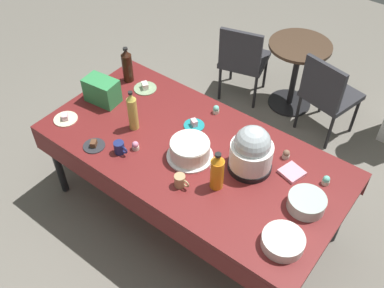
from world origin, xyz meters
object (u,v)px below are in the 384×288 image
object	(u,v)px
dessert_plate_teal	(194,124)
dessert_plate_charcoal	(94,145)
potluck_table	(192,155)
coffee_mug_navy	(120,148)
cupcake_vanilla	(216,109)
glass_salad_bowl	(307,203)
soda_bottle_orange_juice	(217,171)
maroon_chair_left	(243,58)
round_cafe_table	(297,64)
cupcake_cocoa	(135,146)
coffee_mug_tan	(180,181)
ceramic_snack_bowl	(283,241)
cupcake_berry	(286,154)
cupcake_rose	(326,180)
slow_cooker	(251,151)
maroon_chair_right	(328,93)
soda_bottle_cola	(127,66)
soda_bottle_ginger_ale	(133,111)
soda_carton	(102,90)
dessert_plate_sage	(145,87)
dessert_plate_cream	(65,118)

from	to	relation	value
dessert_plate_teal	dessert_plate_charcoal	bearing A→B (deg)	-125.59
potluck_table	coffee_mug_navy	size ratio (longest dim) A/B	19.12
dessert_plate_teal	cupcake_vanilla	distance (m)	0.23
glass_salad_bowl	dessert_plate_teal	size ratio (longest dim) A/B	1.53
soda_bottle_orange_juice	maroon_chair_left	xyz separation A→B (m)	(-0.86, 1.69, -0.40)
dessert_plate_charcoal	round_cafe_table	xyz separation A→B (m)	(0.52, 2.15, -0.26)
cupcake_cocoa	glass_salad_bowl	bearing A→B (deg)	12.82
soda_bottle_orange_juice	coffee_mug_tan	xyz separation A→B (m)	(-0.19, -0.14, -0.09)
ceramic_snack_bowl	coffee_mug_tan	bearing A→B (deg)	-179.27
dessert_plate_teal	soda_bottle_orange_juice	world-z (taller)	soda_bottle_orange_juice
cupcake_berry	cupcake_rose	bearing A→B (deg)	-8.83
dessert_plate_teal	cupcake_berry	bearing A→B (deg)	10.38
cupcake_rose	cupcake_cocoa	bearing A→B (deg)	-156.53
slow_cooker	maroon_chair_right	xyz separation A→B (m)	(-0.03, 1.42, -0.42)
coffee_mug_tan	cupcake_rose	bearing A→B (deg)	38.49
slow_cooker	maroon_chair_left	xyz separation A→B (m)	(-0.95, 1.42, -0.42)
cupcake_rose	soda_bottle_orange_juice	bearing A→B (deg)	-141.02
glass_salad_bowl	ceramic_snack_bowl	size ratio (longest dim) A/B	0.95
dessert_plate_teal	cupcake_rose	xyz separation A→B (m)	(1.02, 0.08, 0.02)
potluck_table	cupcake_cocoa	world-z (taller)	cupcake_cocoa
cupcake_cocoa	soda_bottle_cola	xyz separation A→B (m)	(-0.60, 0.56, 0.11)
dessert_plate_charcoal	cupcake_cocoa	distance (m)	0.30
cupcake_cocoa	maroon_chair_right	bearing A→B (deg)	68.37
slow_cooker	soda_bottle_ginger_ale	bearing A→B (deg)	-168.65
soda_carton	maroon_chair_right	bearing A→B (deg)	43.83
potluck_table	dessert_plate_teal	xyz separation A→B (m)	(-0.14, 0.20, 0.08)
soda_bottle_orange_juice	maroon_chair_left	world-z (taller)	soda_bottle_orange_juice
coffee_mug_navy	soda_carton	distance (m)	0.61
cupcake_vanilla	cupcake_rose	world-z (taller)	same
potluck_table	dessert_plate_sage	xyz separation A→B (m)	(-0.73, 0.32, 0.08)
maroon_chair_left	dessert_plate_teal	bearing A→B (deg)	-73.37
slow_cooker	round_cafe_table	distance (m)	1.76
soda_carton	maroon_chair_left	distance (m)	1.60
cupcake_berry	soda_bottle_orange_juice	world-z (taller)	soda_bottle_orange_juice
coffee_mug_tan	soda_bottle_orange_juice	bearing A→B (deg)	36.98
slow_cooker	cupcake_vanilla	distance (m)	0.62
glass_salad_bowl	soda_bottle_ginger_ale	bearing A→B (deg)	-175.34
dessert_plate_charcoal	cupcake_berry	distance (m)	1.35
soda_bottle_ginger_ale	coffee_mug_navy	world-z (taller)	soda_bottle_ginger_ale
cupcake_berry	soda_bottle_ginger_ale	distance (m)	1.13
dessert_plate_sage	ceramic_snack_bowl	bearing A→B (deg)	-20.86
cupcake_cocoa	coffee_mug_tan	size ratio (longest dim) A/B	0.59
ceramic_snack_bowl	soda_carton	size ratio (longest dim) A/B	0.97
dessert_plate_teal	soda_carton	world-z (taller)	soda_carton
soda_carton	cupcake_cocoa	bearing A→B (deg)	-29.64
coffee_mug_tan	ceramic_snack_bowl	bearing A→B (deg)	0.73
potluck_table	soda_bottle_cola	bearing A→B (deg)	160.58
dessert_plate_teal	dessert_plate_cream	bearing A→B (deg)	-146.69
ceramic_snack_bowl	dessert_plate_cream	distance (m)	1.84
potluck_table	soda_carton	bearing A→B (deg)	179.69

